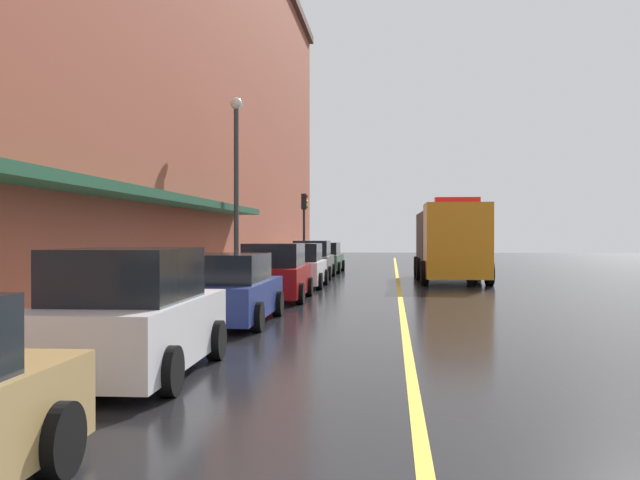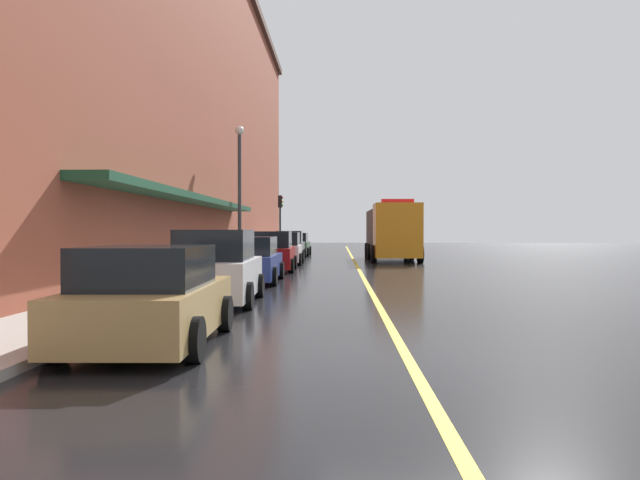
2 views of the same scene
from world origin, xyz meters
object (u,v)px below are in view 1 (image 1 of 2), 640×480
(parked_car_5, at_px, (313,261))
(street_lamp_left, at_px, (236,171))
(utility_truck, at_px, (450,243))
(parking_meter_1, at_px, (301,253))
(parking_meter_0, at_px, (163,279))
(traffic_light_near, at_px, (304,216))
(parked_car_6, at_px, (324,258))
(parked_car_1, at_px, (131,316))
(parked_car_4, at_px, (299,267))
(parked_car_3, at_px, (275,273))
(parking_meter_2, at_px, (120,287))
(parked_car_2, at_px, (228,290))

(parked_car_5, relative_size, street_lamp_left, 0.66)
(parked_car_5, distance_m, utility_truck, 6.56)
(utility_truck, height_order, parking_meter_1, utility_truck)
(parking_meter_0, bearing_deg, traffic_light_near, 89.86)
(parked_car_6, height_order, parking_meter_0, parked_car_6)
(parked_car_1, bearing_deg, parked_car_6, -1.57)
(parked_car_4, relative_size, street_lamp_left, 0.61)
(utility_truck, bearing_deg, parked_car_4, -54.38)
(parked_car_1, xyz_separation_m, parked_car_3, (0.08, 11.85, -0.02))
(utility_truck, bearing_deg, parked_car_3, -32.67)
(parked_car_4, bearing_deg, parked_car_3, 179.15)
(parked_car_5, bearing_deg, parking_meter_0, 175.00)
(parking_meter_2, bearing_deg, parking_meter_1, 90.00)
(parked_car_1, height_order, parking_meter_2, parked_car_1)
(parked_car_3, bearing_deg, street_lamp_left, 29.71)
(parked_car_4, xyz_separation_m, parking_meter_0, (-1.43, -12.03, 0.25))
(parking_meter_0, xyz_separation_m, parking_meter_1, (0.00, 23.37, 0.00))
(parking_meter_2, distance_m, traffic_light_near, 26.90)
(utility_truck, bearing_deg, parking_meter_2, -22.71)
(parked_car_4, relative_size, parking_meter_2, 3.20)
(parking_meter_2, xyz_separation_m, street_lamp_left, (-0.60, 12.32, 3.34))
(parked_car_5, xyz_separation_m, parked_car_6, (0.01, 5.38, -0.06))
(parking_meter_0, bearing_deg, parked_car_4, 83.20)
(parking_meter_2, height_order, traffic_light_near, traffic_light_near)
(parked_car_3, relative_size, traffic_light_near, 1.05)
(parked_car_5, relative_size, parking_meter_2, 3.43)
(parking_meter_1, distance_m, street_lamp_left, 13.89)
(parked_car_5, xyz_separation_m, parking_meter_0, (-1.30, -17.87, 0.22))
(parking_meter_1, xyz_separation_m, street_lamp_left, (-0.60, -13.47, 3.34))
(parking_meter_0, distance_m, parking_meter_2, 2.42)
(parked_car_5, bearing_deg, utility_truck, -101.83)
(utility_truck, height_order, parking_meter_2, utility_truck)
(parking_meter_0, bearing_deg, parking_meter_2, -90.00)
(parked_car_3, distance_m, parking_meter_1, 16.86)
(parked_car_2, relative_size, utility_truck, 0.54)
(parked_car_1, bearing_deg, utility_truck, -17.75)
(parking_meter_1, relative_size, traffic_light_near, 0.31)
(parking_meter_1, bearing_deg, traffic_light_near, 86.58)
(parking_meter_0, distance_m, traffic_light_near, 24.49)
(parked_car_5, relative_size, traffic_light_near, 1.06)
(parked_car_5, distance_m, street_lamp_left, 8.93)
(parked_car_5, bearing_deg, parked_car_6, -0.98)
(parked_car_6, xyz_separation_m, parking_meter_1, (-1.32, 0.12, 0.28))
(parked_car_2, bearing_deg, utility_truck, -22.57)
(utility_truck, relative_size, parking_meter_0, 6.44)
(parked_car_6, xyz_separation_m, parking_meter_2, (-1.32, -25.67, 0.28))
(parked_car_3, distance_m, parked_car_4, 5.46)
(utility_truck, bearing_deg, parking_meter_0, -25.55)
(parked_car_3, height_order, parked_car_4, parked_car_3)
(utility_truck, bearing_deg, parking_meter_1, -132.01)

